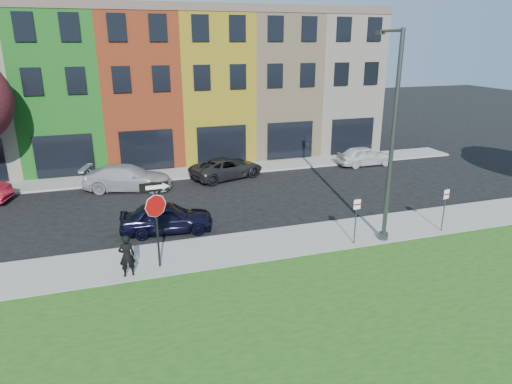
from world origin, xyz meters
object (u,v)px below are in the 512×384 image
object	(u,v)px
man	(127,256)
sedan_near	(167,217)
stop_sign	(156,208)
street_lamp	(390,139)

from	to	relation	value
man	sedan_near	distance (m)	4.32
stop_sign	sedan_near	world-z (taller)	stop_sign
stop_sign	street_lamp	size ratio (longest dim) A/B	0.39
street_lamp	sedan_near	bearing A→B (deg)	166.33
street_lamp	stop_sign	bearing A→B (deg)	-171.98
man	sedan_near	size ratio (longest dim) A/B	0.37
stop_sign	street_lamp	world-z (taller)	street_lamp
sedan_near	street_lamp	size ratio (longest dim) A/B	0.49
man	sedan_near	xyz separation A→B (m)	(1.91, 3.87, -0.21)
stop_sign	man	world-z (taller)	stop_sign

